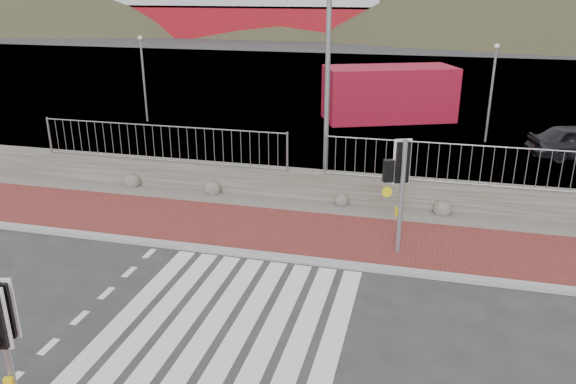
# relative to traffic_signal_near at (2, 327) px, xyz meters

# --- Properties ---
(ground) EXTENTS (220.00, 220.00, 0.00)m
(ground) POSITION_rel_traffic_signal_near_xyz_m (2.04, 3.43, -1.84)
(ground) COLOR #28282B
(ground) RESTS_ON ground
(sidewalk_far) EXTENTS (40.00, 3.00, 0.08)m
(sidewalk_far) POSITION_rel_traffic_signal_near_xyz_m (2.04, 7.93, -1.80)
(sidewalk_far) COLOR maroon
(sidewalk_far) RESTS_ON ground
(kerb_far) EXTENTS (40.00, 0.25, 0.12)m
(kerb_far) POSITION_rel_traffic_signal_near_xyz_m (2.04, 6.43, -1.79)
(kerb_far) COLOR gray
(kerb_far) RESTS_ON ground
(zebra_crossing) EXTENTS (4.62, 5.60, 0.01)m
(zebra_crossing) POSITION_rel_traffic_signal_near_xyz_m (2.04, 3.43, -1.83)
(zebra_crossing) COLOR silver
(zebra_crossing) RESTS_ON ground
(gravel_strip) EXTENTS (40.00, 1.50, 0.06)m
(gravel_strip) POSITION_rel_traffic_signal_near_xyz_m (2.04, 9.93, -1.81)
(gravel_strip) COLOR #59544C
(gravel_strip) RESTS_ON ground
(stone_wall) EXTENTS (40.00, 0.60, 0.90)m
(stone_wall) POSITION_rel_traffic_signal_near_xyz_m (2.04, 10.73, -1.39)
(stone_wall) COLOR #4C483F
(stone_wall) RESTS_ON ground
(railing) EXTENTS (18.07, 0.07, 1.22)m
(railing) POSITION_rel_traffic_signal_near_xyz_m (2.04, 10.58, -0.02)
(railing) COLOR gray
(railing) RESTS_ON stone_wall
(quay) EXTENTS (120.00, 40.00, 0.50)m
(quay) POSITION_rel_traffic_signal_near_xyz_m (2.04, 31.33, -1.84)
(quay) COLOR #4C4C4F
(quay) RESTS_ON ground
(water) EXTENTS (220.00, 50.00, 0.05)m
(water) POSITION_rel_traffic_signal_near_xyz_m (2.04, 66.33, -1.84)
(water) COLOR #3F4C54
(water) RESTS_ON ground
(hills_backdrop) EXTENTS (254.00, 90.00, 100.00)m
(hills_backdrop) POSITION_rel_traffic_signal_near_xyz_m (8.79, 91.33, -24.89)
(hills_backdrop) COLOR #2E3620
(hills_backdrop) RESTS_ON ground
(traffic_signal_near) EXTENTS (0.41, 0.31, 2.55)m
(traffic_signal_near) POSITION_rel_traffic_signal_near_xyz_m (0.00, 0.00, 0.00)
(traffic_signal_near) COLOR gray
(traffic_signal_near) RESTS_ON ground
(traffic_signal_far) EXTENTS (0.73, 0.47, 2.97)m
(traffic_signal_far) POSITION_rel_traffic_signal_near_xyz_m (5.05, 7.37, 0.32)
(traffic_signal_far) COLOR gray
(traffic_signal_far) RESTS_ON ground
(streetlight) EXTENTS (1.76, 0.92, 8.81)m
(streetlight) POSITION_rel_traffic_signal_near_xyz_m (2.61, 11.46, 3.12)
(streetlight) COLOR gray
(streetlight) RESTS_ON ground
(shipping_container) EXTENTS (6.81, 4.83, 2.62)m
(shipping_container) POSITION_rel_traffic_signal_near_xyz_m (3.59, 22.63, -0.53)
(shipping_container) COLOR maroon
(shipping_container) RESTS_ON ground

